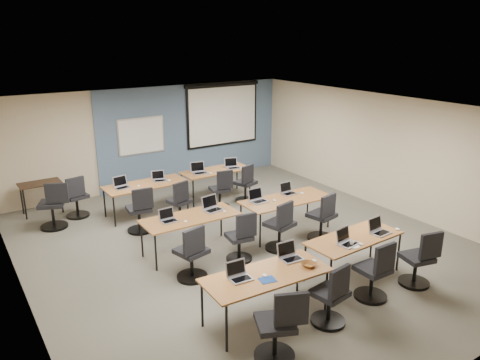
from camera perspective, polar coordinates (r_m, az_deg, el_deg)
floor at (r=9.43m, az=0.46°, el=-7.87°), size 8.00×9.00×0.02m
ceiling at (r=8.63m, az=0.51°, el=8.54°), size 8.00×9.00×0.02m
wall_back at (r=12.80m, az=-10.79°, el=5.08°), size 8.00×0.04×2.70m
wall_front at (r=6.03m, az=25.39°, el=-10.94°), size 8.00×0.04×2.70m
wall_left at (r=7.62m, az=-25.53°, el=-5.02°), size 0.04×9.00×2.70m
wall_right at (r=11.56m, az=17.25°, el=3.25°), size 0.04×9.00×2.70m
blue_accent_panel at (r=13.29m, az=-5.75°, el=5.75°), size 5.50×0.04×2.70m
whiteboard at (r=12.61m, az=-11.94°, el=5.28°), size 1.28×0.03×0.98m
projector_screen at (r=13.59m, az=-2.10°, el=8.39°), size 2.40×0.10×1.82m
training_table_front_left at (r=6.90m, az=3.23°, el=-11.68°), size 1.88×0.79×0.73m
training_table_front_right at (r=8.25m, az=13.74°, el=-7.08°), size 1.75×0.73×0.73m
training_table_mid_left at (r=8.91m, az=-6.06°, el=-4.73°), size 1.85×0.77×0.73m
training_table_mid_right at (r=9.83m, az=5.65°, el=-2.52°), size 1.94×0.81×0.73m
training_table_back_left at (r=10.95m, az=-11.40°, el=-0.69°), size 1.89×0.79×0.73m
training_table_back_right at (r=11.83m, az=-2.92°, el=1.00°), size 1.77×0.74×0.73m
laptop_0 at (r=6.73m, az=-0.14°, el=-11.45°), size 0.31×0.27×0.24m
mouse_0 at (r=6.82m, az=3.05°, el=-11.52°), size 0.08×0.11×0.03m
task_chair_0 at (r=6.28m, az=4.76°, el=-17.87°), size 0.58×0.54×1.02m
laptop_1 at (r=7.30m, az=6.08°, el=-9.07°), size 0.33×0.28×0.25m
mouse_1 at (r=7.30m, az=9.07°, el=-9.68°), size 0.08×0.10×0.03m
task_chair_1 at (r=7.01m, az=11.09°, el=-14.14°), size 0.51×0.51×0.99m
laptop_2 at (r=7.94m, az=12.86°, el=-7.16°), size 0.33×0.28×0.25m
mouse_2 at (r=7.98m, az=14.53°, el=-7.56°), size 0.07×0.10×0.03m
task_chair_2 at (r=7.77m, az=16.12°, el=-11.12°), size 0.53×0.53×1.00m
laptop_3 at (r=8.50m, az=16.56°, el=-5.77°), size 0.34×0.29×0.25m
mouse_3 at (r=8.73m, az=18.62°, el=-5.70°), size 0.08×0.11×0.03m
task_chair_3 at (r=8.40m, az=21.02°, el=-9.42°), size 0.51×0.51×0.99m
laptop_4 at (r=8.73m, az=-8.75°, el=-4.61°), size 0.30×0.25×0.23m
mouse_4 at (r=8.66m, az=-6.65°, el=-5.04°), size 0.08×0.10×0.03m
task_chair_4 at (r=8.05m, az=-5.83°, el=-9.36°), size 0.53×0.53×1.01m
laptop_5 at (r=9.17m, az=-3.44°, el=-3.26°), size 0.36×0.31×0.27m
mouse_5 at (r=9.08m, az=-1.88°, el=-3.83°), size 0.06×0.09×0.03m
task_chair_5 at (r=8.65m, az=0.12°, el=-7.44°), size 0.49×0.49×0.97m
laptop_6 at (r=9.61m, az=2.17°, el=-2.26°), size 0.34×0.29×0.26m
mouse_6 at (r=9.67m, az=4.22°, el=-2.51°), size 0.08×0.11×0.03m
task_chair_6 at (r=9.08m, az=4.99°, el=-6.06°), size 0.55×0.55×1.03m
laptop_7 at (r=10.12m, az=5.87°, el=-1.34°), size 0.31×0.27×0.24m
mouse_7 at (r=10.17m, az=7.59°, el=-1.58°), size 0.07×0.10×0.04m
task_chair_7 at (r=9.63m, az=10.06°, el=-4.88°), size 0.54×0.54×1.02m
laptop_8 at (r=10.78m, az=-14.25°, el=-0.60°), size 0.33×0.28×0.25m
mouse_8 at (r=10.80m, az=-12.25°, el=-0.71°), size 0.08×0.10×0.03m
task_chair_8 at (r=10.07m, az=-12.08°, el=-4.01°), size 0.53×0.53×1.01m
laptop_9 at (r=11.11m, az=-9.81°, el=0.21°), size 0.30×0.25×0.23m
mouse_9 at (r=11.07m, az=-8.65°, el=-0.04°), size 0.08×0.11×0.04m
task_chair_9 at (r=10.46m, az=-7.32°, el=-3.03°), size 0.49×0.49×0.97m
laptop_10 at (r=11.57m, az=-4.99°, el=1.16°), size 0.36×0.30×0.27m
mouse_10 at (r=11.52m, az=-3.61°, el=0.84°), size 0.09×0.11×0.04m
task_chair_10 at (r=11.19m, az=-2.33°, el=-1.52°), size 0.48×0.48×0.97m
laptop_11 at (r=11.96m, az=-0.91°, el=1.76°), size 0.34×0.29×0.26m
mouse_11 at (r=11.94m, az=0.13°, el=1.47°), size 0.06×0.09×0.03m
task_chair_11 at (r=11.58m, az=0.73°, el=-0.78°), size 0.53×0.51×0.99m
blue_mousepad at (r=6.73m, az=3.37°, el=-12.04°), size 0.26×0.23×0.01m
snack_bowl at (r=7.13m, az=8.37°, el=-10.17°), size 0.26×0.26×0.05m
snack_plate at (r=7.88m, az=13.76°, el=-7.87°), size 0.20×0.20×0.01m
coffee_cup at (r=7.89m, az=13.48°, el=-7.54°), size 0.06×0.06×0.06m
utility_table at (r=11.72m, az=-23.19°, el=-0.74°), size 0.92×0.51×0.75m
spare_chair_a at (r=11.25m, az=-19.30°, el=-2.35°), size 0.51×0.51×1.00m
spare_chair_b at (r=10.79m, az=-21.76°, el=-3.32°), size 0.61×0.58×1.05m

